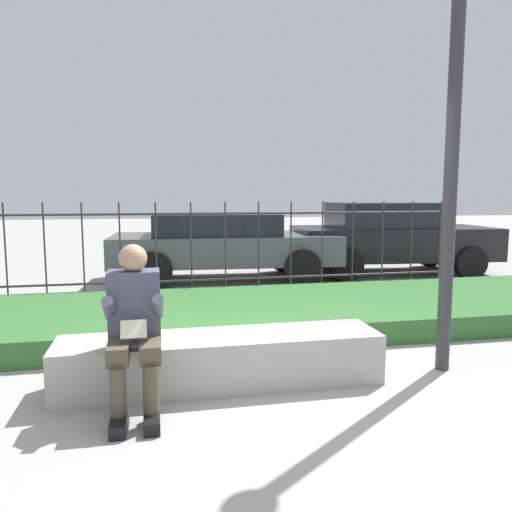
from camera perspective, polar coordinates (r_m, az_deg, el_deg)
ground_plane at (r=4.38m, az=-0.04°, el=-14.19°), size 60.00×60.00×0.00m
stone_bench at (r=4.27m, az=-3.95°, el=-12.10°), size 2.67×0.59×0.42m
person_seated_reader at (r=3.79m, az=-13.74°, el=-7.33°), size 0.42×0.73×1.22m
grass_berm at (r=6.11m, az=-3.68°, el=-6.73°), size 10.28×2.37×0.26m
iron_fence at (r=7.58m, az=-5.45°, el=0.85°), size 8.28×0.03×1.48m
car_parked_right at (r=10.40m, az=15.14°, el=2.19°), size 4.03×2.10×1.43m
car_parked_center at (r=9.27m, az=-3.80°, el=1.44°), size 4.21×2.10×1.24m
street_lamp at (r=4.79m, az=21.76°, el=16.76°), size 0.28×0.28×3.96m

